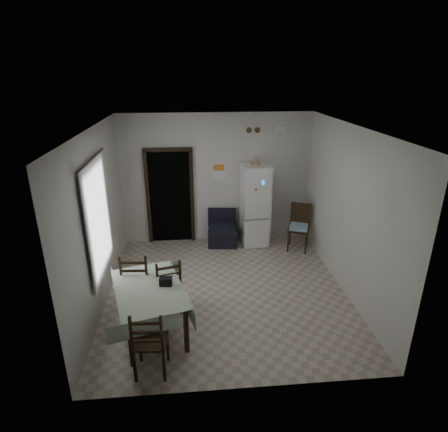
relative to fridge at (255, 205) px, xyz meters
name	(u,v)px	position (x,y,z in m)	size (l,w,h in m)	color
ground	(227,290)	(-0.83, -1.93, -0.92)	(4.50, 4.50, 0.00)	#B6A995
ceiling	(227,128)	(-0.83, -1.93, 1.98)	(4.20, 4.50, 0.02)	white
wall_back	(217,179)	(-0.83, 0.32, 0.53)	(4.20, 0.02, 2.90)	silver
wall_front	(247,289)	(-0.83, -4.18, 0.53)	(4.20, 0.02, 2.90)	silver
wall_left	(98,220)	(-2.93, -1.93, 0.53)	(0.02, 4.50, 2.90)	silver
wall_right	(348,212)	(1.27, -1.93, 0.53)	(0.02, 4.50, 2.90)	silver
doorway	(171,194)	(-1.88, 0.52, 0.14)	(1.06, 0.52, 2.22)	black
window_recess	(91,219)	(-2.98, -2.13, 0.63)	(0.10, 1.20, 1.60)	silver
curtain	(99,219)	(-2.87, -2.13, 0.63)	(0.02, 1.45, 1.85)	beige
curtain_rod	(91,159)	(-2.86, -2.13, 1.58)	(0.02, 0.02, 1.60)	black
calendar	(219,172)	(-0.78, 0.31, 0.70)	(0.28, 0.02, 0.40)	white
calendar_image	(219,167)	(-0.78, 0.30, 0.80)	(0.24, 0.01, 0.14)	orange
light_switch	(223,194)	(-0.68, 0.31, 0.18)	(0.08, 0.02, 0.12)	beige
vent_left	(249,130)	(-0.13, 0.31, 1.60)	(0.12, 0.12, 0.03)	brown
vent_right	(257,130)	(0.05, 0.31, 1.60)	(0.12, 0.12, 0.03)	brown
emergency_light	(279,129)	(0.52, 0.28, 1.63)	(0.25, 0.07, 0.09)	white
fridge	(255,205)	(0.00, 0.00, 0.00)	(0.59, 0.59, 1.83)	white
tan_cone	(256,160)	(-0.01, 0.05, 1.01)	(0.22, 0.22, 0.18)	tan
navy_seat	(223,228)	(-0.72, 0.00, -0.53)	(0.64, 0.62, 0.78)	black
corner_chair	(299,228)	(0.91, -0.42, -0.41)	(0.44, 0.44, 1.02)	black
dining_table	(151,310)	(-2.07, -2.95, -0.54)	(0.96, 1.45, 0.76)	#ABBFA3
black_bag	(166,281)	(-1.82, -2.88, -0.10)	(0.18, 0.11, 0.12)	black
dining_chair_far_left	(138,280)	(-2.32, -2.34, -0.38)	(0.46, 0.46, 1.08)	black
dining_chair_far_right	(167,284)	(-1.85, -2.41, -0.43)	(0.42, 0.42, 0.97)	black
dining_chair_near_head	(150,340)	(-1.99, -3.77, -0.42)	(0.43, 0.43, 1.00)	black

